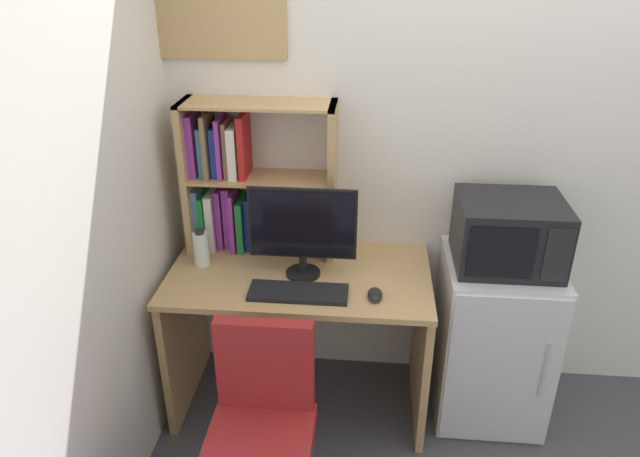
{
  "coord_description": "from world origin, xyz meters",
  "views": [
    {
      "loc": [
        -0.63,
        -2.67,
        2.17
      ],
      "look_at": [
        -0.84,
        -0.37,
        1.03
      ],
      "focal_mm": 32.69,
      "sensor_mm": 36.0,
      "label": 1
    }
  ],
  "objects_px": {
    "microwave": "(508,233)",
    "keyboard": "(298,292)",
    "computer_mouse": "(375,294)",
    "monitor": "(303,228)",
    "mini_fridge": "(491,338)",
    "water_bottle": "(201,248)",
    "desk_chair": "(262,444)",
    "hutch_bookshelf": "(238,180)"
  },
  "relations": [
    {
      "from": "mini_fridge",
      "to": "desk_chair",
      "type": "bearing_deg",
      "value": -143.59
    },
    {
      "from": "monitor",
      "to": "water_bottle",
      "type": "distance_m",
      "value": 0.52
    },
    {
      "from": "hutch_bookshelf",
      "to": "water_bottle",
      "type": "distance_m",
      "value": 0.37
    },
    {
      "from": "mini_fridge",
      "to": "microwave",
      "type": "distance_m",
      "value": 0.58
    },
    {
      "from": "keyboard",
      "to": "computer_mouse",
      "type": "xyz_separation_m",
      "value": [
        0.33,
        0.0,
        0.01
      ]
    },
    {
      "from": "computer_mouse",
      "to": "keyboard",
      "type": "bearing_deg",
      "value": -179.35
    },
    {
      "from": "monitor",
      "to": "microwave",
      "type": "bearing_deg",
      "value": 4.56
    },
    {
      "from": "computer_mouse",
      "to": "microwave",
      "type": "distance_m",
      "value": 0.66
    },
    {
      "from": "keyboard",
      "to": "water_bottle",
      "type": "xyz_separation_m",
      "value": [
        -0.49,
        0.22,
        0.07
      ]
    },
    {
      "from": "microwave",
      "to": "desk_chair",
      "type": "xyz_separation_m",
      "value": [
        -1.0,
        -0.74,
        -0.6
      ]
    },
    {
      "from": "mini_fridge",
      "to": "microwave",
      "type": "height_order",
      "value": "microwave"
    },
    {
      "from": "hutch_bookshelf",
      "to": "computer_mouse",
      "type": "distance_m",
      "value": 0.86
    },
    {
      "from": "mini_fridge",
      "to": "computer_mouse",
      "type": "bearing_deg",
      "value": -157.67
    },
    {
      "from": "computer_mouse",
      "to": "desk_chair",
      "type": "height_order",
      "value": "desk_chair"
    },
    {
      "from": "desk_chair",
      "to": "keyboard",
      "type": "bearing_deg",
      "value": 80.15
    },
    {
      "from": "water_bottle",
      "to": "microwave",
      "type": "height_order",
      "value": "microwave"
    },
    {
      "from": "hutch_bookshelf",
      "to": "keyboard",
      "type": "bearing_deg",
      "value": -51.27
    },
    {
      "from": "microwave",
      "to": "monitor",
      "type": "bearing_deg",
      "value": -175.44
    },
    {
      "from": "desk_chair",
      "to": "monitor",
      "type": "bearing_deg",
      "value": 82.57
    },
    {
      "from": "water_bottle",
      "to": "mini_fridge",
      "type": "height_order",
      "value": "water_bottle"
    },
    {
      "from": "computer_mouse",
      "to": "mini_fridge",
      "type": "bearing_deg",
      "value": 22.33
    },
    {
      "from": "hutch_bookshelf",
      "to": "monitor",
      "type": "bearing_deg",
      "value": -36.2
    },
    {
      "from": "water_bottle",
      "to": "microwave",
      "type": "distance_m",
      "value": 1.41
    },
    {
      "from": "water_bottle",
      "to": "microwave",
      "type": "bearing_deg",
      "value": 0.86
    },
    {
      "from": "computer_mouse",
      "to": "desk_chair",
      "type": "bearing_deg",
      "value": -130.05
    },
    {
      "from": "microwave",
      "to": "water_bottle",
      "type": "bearing_deg",
      "value": -179.14
    },
    {
      "from": "keyboard",
      "to": "water_bottle",
      "type": "relative_size",
      "value": 2.36
    },
    {
      "from": "keyboard",
      "to": "computer_mouse",
      "type": "bearing_deg",
      "value": 0.65
    },
    {
      "from": "hutch_bookshelf",
      "to": "mini_fridge",
      "type": "bearing_deg",
      "value": -8.06
    },
    {
      "from": "hutch_bookshelf",
      "to": "mini_fridge",
      "type": "distance_m",
      "value": 1.45
    },
    {
      "from": "computer_mouse",
      "to": "mini_fridge",
      "type": "relative_size",
      "value": 0.13
    },
    {
      "from": "hutch_bookshelf",
      "to": "keyboard",
      "type": "distance_m",
      "value": 0.64
    },
    {
      "from": "keyboard",
      "to": "microwave",
      "type": "height_order",
      "value": "microwave"
    },
    {
      "from": "monitor",
      "to": "mini_fridge",
      "type": "height_order",
      "value": "monitor"
    },
    {
      "from": "hutch_bookshelf",
      "to": "microwave",
      "type": "bearing_deg",
      "value": -7.93
    },
    {
      "from": "mini_fridge",
      "to": "keyboard",
      "type": "bearing_deg",
      "value": -165.16
    },
    {
      "from": "keyboard",
      "to": "water_bottle",
      "type": "height_order",
      "value": "water_bottle"
    },
    {
      "from": "microwave",
      "to": "keyboard",
      "type": "bearing_deg",
      "value": -164.99
    },
    {
      "from": "monitor",
      "to": "mini_fridge",
      "type": "bearing_deg",
      "value": 4.38
    },
    {
      "from": "monitor",
      "to": "mini_fridge",
      "type": "distance_m",
      "value": 1.1
    },
    {
      "from": "keyboard",
      "to": "microwave",
      "type": "relative_size",
      "value": 0.95
    },
    {
      "from": "monitor",
      "to": "computer_mouse",
      "type": "bearing_deg",
      "value": -26.88
    }
  ]
}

